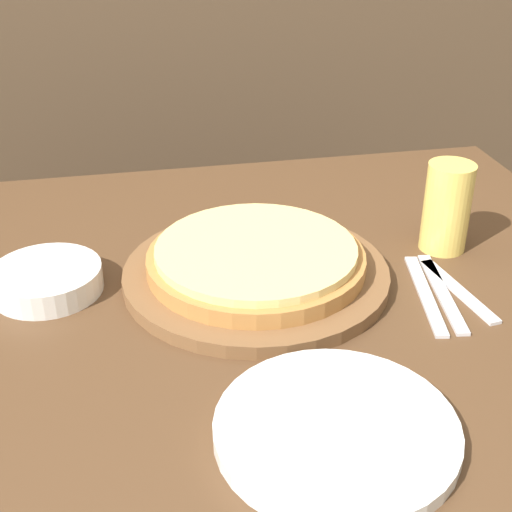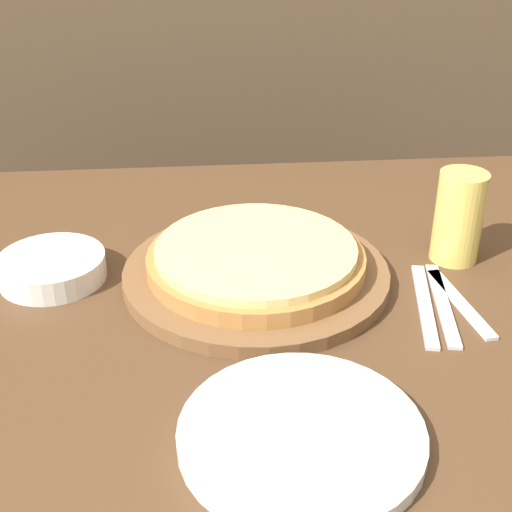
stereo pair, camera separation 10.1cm
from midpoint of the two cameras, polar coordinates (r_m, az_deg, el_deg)
name	(u,v)px [view 1 (the left image)]	position (r m, az deg, el deg)	size (l,w,h in m)	color
dining_table	(221,478)	(1.25, -5.26, -17.39)	(1.27, 0.94, 0.74)	#4C331E
pizza_on_board	(256,265)	(1.02, -2.84, -0.84)	(0.38, 0.38, 0.06)	brown
beer_glass	(447,204)	(1.11, 12.57, 4.05)	(0.07, 0.07, 0.14)	#E5C65B
dinner_plate	(336,430)	(0.77, 2.60, -13.86)	(0.26, 0.26, 0.02)	silver
side_bowl	(47,280)	(1.06, -19.06, -1.88)	(0.15, 0.15, 0.04)	silver
fork	(425,294)	(1.01, 10.62, -3.10)	(0.06, 0.21, 0.00)	silver
dinner_knife	(442,292)	(1.02, 11.93, -2.94)	(0.05, 0.21, 0.00)	silver
spoon	(458,290)	(1.03, 13.21, -2.77)	(0.04, 0.18, 0.00)	silver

